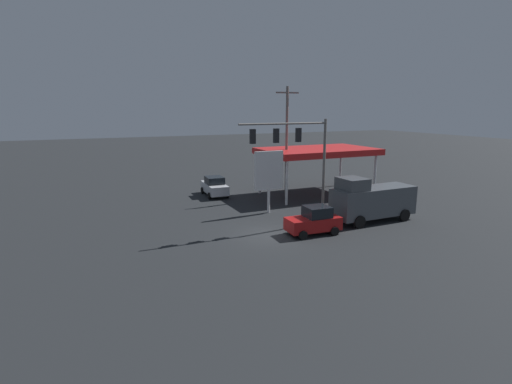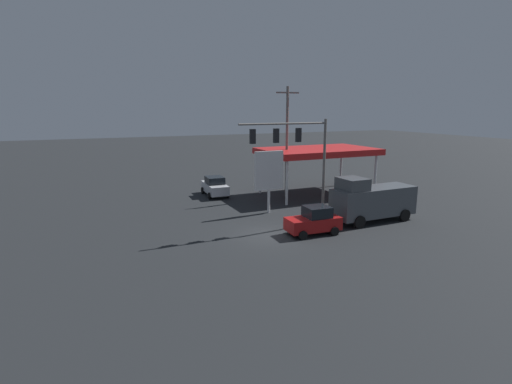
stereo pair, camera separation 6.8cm
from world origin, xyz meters
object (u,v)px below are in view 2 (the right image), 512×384
at_px(traffic_signal_assembly, 296,148).
at_px(price_sign, 269,172).
at_px(hatchback_crossing, 314,221).
at_px(sedan_waiting, 215,186).
at_px(utility_pole, 287,140).
at_px(delivery_truck, 371,200).

bearing_deg(traffic_signal_assembly, price_sign, -89.50).
height_order(price_sign, hatchback_crossing, price_sign).
bearing_deg(hatchback_crossing, traffic_signal_assembly, -78.80).
bearing_deg(traffic_signal_assembly, sedan_waiting, -80.77).
relative_size(traffic_signal_assembly, hatchback_crossing, 2.04).
xyz_separation_m(traffic_signal_assembly, utility_pole, (-4.29, -9.21, -0.23)).
bearing_deg(price_sign, delivery_truck, 137.62).
bearing_deg(traffic_signal_assembly, utility_pole, -115.00).
xyz_separation_m(utility_pole, sedan_waiting, (6.34, -3.37, -4.69)).
height_order(price_sign, sedan_waiting, price_sign).
distance_m(hatchback_crossing, sedan_waiting, 14.96).
relative_size(utility_pole, delivery_truck, 1.57).
xyz_separation_m(price_sign, delivery_truck, (-6.14, 5.60, -1.79)).
bearing_deg(price_sign, utility_pole, -131.51).
bearing_deg(utility_pole, price_sign, 48.49).
xyz_separation_m(hatchback_crossing, sedan_waiting, (2.36, -14.78, 0.00)).
xyz_separation_m(price_sign, hatchback_crossing, (-0.35, 6.51, -2.53)).
distance_m(traffic_signal_assembly, hatchback_crossing, 5.40).
bearing_deg(price_sign, sedan_waiting, -76.35).
height_order(traffic_signal_assembly, sedan_waiting, traffic_signal_assembly).
relative_size(traffic_signal_assembly, delivery_truck, 1.16).
relative_size(sedan_waiting, delivery_truck, 0.66).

